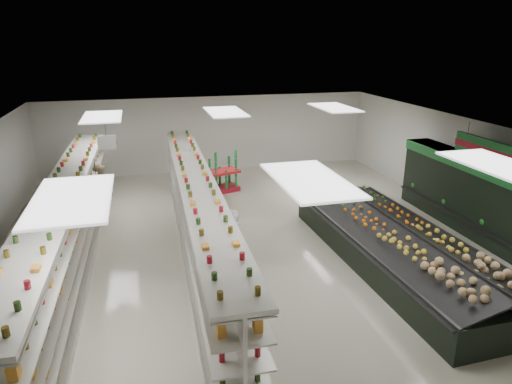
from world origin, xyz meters
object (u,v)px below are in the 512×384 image
object	(u,v)px
gondola_left	(68,233)
gondola_center	(198,220)
produce_island	(399,245)
soda_endcap	(223,173)
shopper_main	(231,246)
shopper_background	(102,191)

from	to	relation	value
gondola_left	gondola_center	world-z (taller)	gondola_left
produce_island	soda_endcap	bearing A→B (deg)	115.54
gondola_left	produce_island	bearing A→B (deg)	-11.05
gondola_center	soda_endcap	xyz separation A→B (m)	(1.62, 5.09, -0.27)
gondola_left	shopper_main	world-z (taller)	gondola_left
shopper_main	shopper_background	bearing A→B (deg)	-80.39
produce_island	shopper_main	xyz separation A→B (m)	(-4.35, 0.24, 0.40)
gondola_center	soda_endcap	bearing A→B (deg)	73.74
produce_island	shopper_background	size ratio (longest dim) A/B	4.28
soda_endcap	shopper_main	bearing A→B (deg)	-98.83
soda_endcap	shopper_background	distance (m)	4.54
produce_island	shopper_main	bearing A→B (deg)	176.90
produce_island	shopper_background	distance (m)	9.24
soda_endcap	gondola_left	bearing A→B (deg)	-132.95
produce_island	gondola_center	bearing A→B (deg)	159.55
gondola_center	shopper_main	distance (m)	1.70
gondola_left	produce_island	world-z (taller)	gondola_left
produce_island	soda_endcap	size ratio (longest dim) A/B	5.18
gondola_center	shopper_background	size ratio (longest dim) A/B	6.98
gondola_left	soda_endcap	distance (m)	7.08
gondola_center	shopper_main	world-z (taller)	gondola_center
soda_endcap	shopper_main	xyz separation A→B (m)	(-1.04, -6.69, 0.20)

